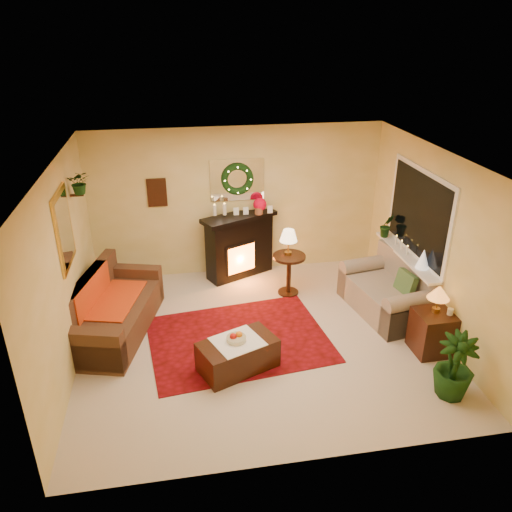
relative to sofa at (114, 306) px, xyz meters
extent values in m
plane|color=beige|center=(2.04, -0.54, -0.43)|extent=(5.00, 5.00, 0.00)
plane|color=white|center=(2.04, -0.54, 2.17)|extent=(5.00, 5.00, 0.00)
plane|color=#EFD88C|center=(2.04, 1.71, 0.87)|extent=(5.00, 5.00, 0.00)
plane|color=#EFD88C|center=(2.04, -2.79, 0.87)|extent=(5.00, 5.00, 0.00)
plane|color=#EFD88C|center=(-0.46, -0.54, 0.87)|extent=(4.50, 4.50, 0.00)
plane|color=#EFD88C|center=(4.54, -0.54, 0.87)|extent=(4.50, 4.50, 0.00)
cube|color=#3D120B|center=(1.73, -0.51, -0.42)|extent=(2.69, 2.14, 0.01)
cube|color=brown|center=(0.00, 0.00, 0.00)|extent=(1.37, 2.17, 0.86)
cube|color=red|center=(-0.05, 0.15, 0.03)|extent=(0.72, 1.17, 0.02)
cube|color=black|center=(2.03, 1.50, 0.12)|extent=(1.22, 0.83, 1.07)
sphere|color=red|center=(2.40, 1.52, 0.87)|extent=(0.22, 0.22, 0.22)
cylinder|color=silver|center=(1.62, 1.47, 0.83)|extent=(0.06, 0.06, 0.18)
cylinder|color=beige|center=(1.79, 1.49, 0.83)|extent=(0.07, 0.07, 0.20)
cube|color=white|center=(2.04, 1.69, 1.27)|extent=(0.92, 0.02, 0.72)
torus|color=#194719|center=(2.04, 1.65, 1.29)|extent=(0.55, 0.11, 0.55)
cube|color=#381E11|center=(0.69, 1.69, 1.12)|extent=(0.32, 0.03, 0.48)
cube|color=gold|center=(-0.44, -0.24, 1.32)|extent=(0.03, 0.84, 1.00)
imported|color=#194719|center=(-0.30, 0.51, 1.54)|extent=(0.33, 0.28, 0.36)
cube|color=gray|center=(4.10, -0.13, -0.01)|extent=(1.12, 1.64, 0.88)
cube|color=white|center=(4.53, 0.01, 1.12)|extent=(0.03, 1.86, 1.36)
cube|color=black|center=(4.51, 0.01, 1.12)|extent=(0.02, 1.70, 1.22)
cube|color=white|center=(4.42, 0.01, 0.44)|extent=(0.22, 1.86, 0.04)
cone|color=white|center=(4.44, -0.45, 0.61)|extent=(0.19, 0.19, 0.29)
imported|color=#1A3417|center=(4.38, 0.73, 0.66)|extent=(0.28, 0.23, 0.51)
cylinder|color=black|center=(2.74, 0.69, -0.10)|extent=(0.70, 0.70, 0.70)
cone|color=#FFDBA3|center=(2.73, 0.72, 0.45)|extent=(0.29, 0.29, 0.44)
cube|color=#522A18|center=(4.30, -1.22, -0.16)|extent=(0.50, 0.50, 0.60)
cone|color=orange|center=(4.32, -1.18, 0.32)|extent=(0.29, 0.29, 0.43)
cube|color=#371A0B|center=(1.63, -1.15, -0.22)|extent=(1.12, 0.88, 0.41)
cylinder|color=#BBBC97|center=(1.62, -1.14, 0.02)|extent=(0.25, 0.25, 0.06)
imported|color=black|center=(4.11, -2.10, 0.02)|extent=(1.77, 1.77, 2.53)
camera|label=1|loc=(0.97, -6.42, 3.71)|focal=35.00mm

